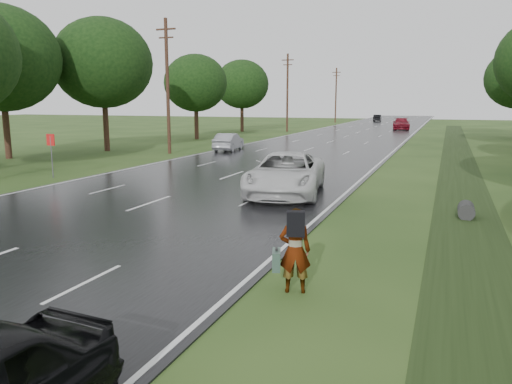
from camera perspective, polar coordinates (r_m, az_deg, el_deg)
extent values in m
cube|color=black|center=(54.57, 9.66, 6.05)|extent=(14.00, 180.00, 0.04)
cube|color=silver|center=(53.65, 16.77, 5.71)|extent=(0.12, 180.00, 0.01)
cube|color=silver|center=(56.29, 2.87, 6.33)|extent=(0.12, 180.00, 0.01)
cube|color=silver|center=(54.57, 9.66, 6.07)|extent=(0.12, 180.00, 0.01)
cube|color=black|center=(28.64, 22.32, 1.60)|extent=(2.20, 120.00, 0.01)
cylinder|color=#2D2D2D|center=(18.75, 22.89, -1.94)|extent=(0.56, 1.00, 0.56)
cylinder|color=slate|center=(28.16, -22.30, 3.72)|extent=(0.06, 0.06, 2.20)
cube|color=red|center=(28.08, -22.43, 5.54)|extent=(0.50, 0.04, 0.60)
cylinder|color=#362016|center=(38.88, -10.07, 11.70)|extent=(0.26, 0.26, 10.00)
cube|color=#362016|center=(39.21, -10.27, 17.85)|extent=(1.60, 0.12, 0.12)
cube|color=#362016|center=(39.14, -10.24, 16.98)|extent=(1.20, 0.10, 0.10)
cylinder|color=#362016|center=(66.43, 3.61, 11.21)|extent=(0.26, 0.26, 10.00)
cube|color=#362016|center=(66.63, 3.65, 14.83)|extent=(1.60, 0.12, 0.12)
cube|color=#362016|center=(66.58, 3.64, 14.31)|extent=(1.20, 0.10, 0.10)
cylinder|color=#362016|center=(95.47, 9.12, 10.84)|extent=(0.26, 0.26, 10.00)
cube|color=#362016|center=(95.61, 9.19, 13.35)|extent=(1.60, 0.12, 0.12)
cube|color=#362016|center=(95.58, 9.18, 13.00)|extent=(1.20, 0.10, 0.10)
cylinder|color=#362016|center=(42.18, -16.77, 7.23)|extent=(0.44, 0.44, 4.00)
ellipsoid|color=black|center=(42.24, -17.12, 13.91)|extent=(7.80, 7.80, 7.02)
cylinder|color=#362016|center=(53.57, -6.82, 7.82)|extent=(0.44, 0.44, 3.36)
ellipsoid|color=black|center=(53.56, -6.92, 12.27)|extent=(6.60, 6.60, 5.94)
cylinder|color=#362016|center=(39.05, -26.60, 6.25)|extent=(0.44, 0.44, 3.84)
ellipsoid|color=black|center=(39.10, -27.20, 13.44)|extent=(8.00, 8.00, 7.20)
cylinder|color=#362016|center=(66.50, -1.61, 8.44)|extent=(0.44, 0.44, 3.52)
ellipsoid|color=black|center=(66.50, -1.63, 12.22)|extent=(7.00, 7.00, 6.30)
imported|color=#A5998C|center=(10.49, 4.48, -6.68)|extent=(0.76, 0.62, 1.82)
cube|color=black|center=(10.07, 4.56, -3.62)|extent=(0.41, 0.32, 0.51)
cube|color=#364E43|center=(10.66, 2.34, -7.75)|extent=(0.32, 0.54, 0.41)
cube|color=black|center=(10.59, 2.35, -6.50)|extent=(0.10, 0.18, 0.04)
imported|color=silver|center=(21.32, 3.44, 2.11)|extent=(3.94, 6.76, 1.77)
imported|color=#97999F|center=(40.43, -3.15, 5.74)|extent=(2.04, 4.40, 1.40)
imported|color=maroon|center=(73.51, 16.26, 7.50)|extent=(2.81, 5.71, 1.60)
imported|color=black|center=(101.75, 13.70, 8.22)|extent=(1.68, 4.10, 1.32)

